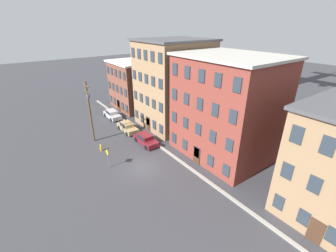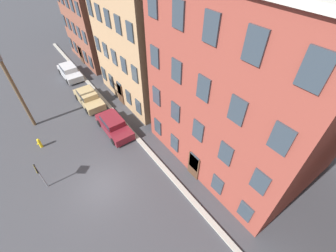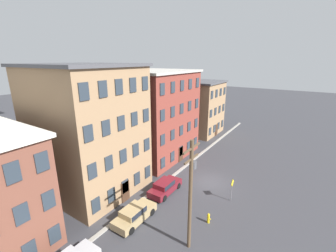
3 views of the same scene
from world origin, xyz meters
TOP-DOWN VIEW (x-y plane):
  - ground_plane at (0.00, 0.00)m, footprint 200.00×200.00m
  - kerb_strip at (0.00, 4.50)m, footprint 56.00×0.36m
  - apartment_midblock at (-8.34, 10.99)m, footprint 9.81×10.49m
  - apartment_far at (3.15, 10.59)m, footprint 12.04×9.69m
  - apartment_annex at (16.87, 11.22)m, footprint 8.94×10.96m
  - car_tan at (-10.18, 3.14)m, footprint 4.40×1.92m
  - car_maroon at (-4.83, 3.38)m, footprint 4.40×1.92m
  - caution_sign at (-2.36, -3.27)m, footprint 0.97×0.08m
  - utility_pole at (-10.02, -2.40)m, footprint 2.40×0.44m
  - fire_hydrant at (-6.70, -2.62)m, footprint 0.24×0.34m

SIDE VIEW (x-z plane):
  - ground_plane at x=0.00m, z-range 0.00..0.00m
  - kerb_strip at x=0.00m, z-range 0.00..0.16m
  - fire_hydrant at x=-6.70m, z-range 0.00..0.96m
  - car_tan at x=-10.18m, z-range 0.03..1.46m
  - car_maroon at x=-4.83m, z-range 0.03..1.46m
  - caution_sign at x=-2.36m, z-range 0.44..3.05m
  - utility_pole at x=-10.02m, z-range 0.56..9.52m
  - apartment_annex at x=16.87m, z-range 0.01..10.30m
  - apartment_far at x=3.15m, z-range 0.01..12.77m
  - apartment_midblock at x=-8.34m, z-range 0.01..13.85m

